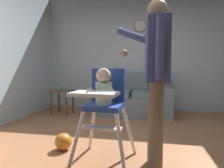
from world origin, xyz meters
name	(u,v)px	position (x,y,z in m)	size (l,w,h in m)	color
ground	(112,158)	(0.00, 0.00, -0.05)	(5.73, 6.56, 0.10)	#A76B46
wall_far	(131,52)	(0.00, 2.51, 1.39)	(4.93, 0.06, 2.79)	silver
couch	(132,99)	(0.07, 1.99, 0.33)	(1.64, 0.86, 0.86)	slate
high_chair	(105,97)	(-0.04, -0.20, 0.69)	(0.65, 0.76, 0.99)	white
adult_standing	(156,74)	(0.47, -0.17, 0.92)	(0.53, 0.50, 1.63)	#6D5F4A
toy_ball_second	(63,142)	(-0.59, 0.00, 0.10)	(0.20, 0.20, 0.20)	orange
side_table	(62,97)	(-1.40, 1.67, 0.38)	(0.40, 0.40, 0.52)	brown
sippy_cup	(62,88)	(-1.41, 1.67, 0.57)	(0.07, 0.07, 0.10)	green
wall_clock	(140,26)	(0.21, 2.47, 1.98)	(0.29, 0.04, 0.29)	white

